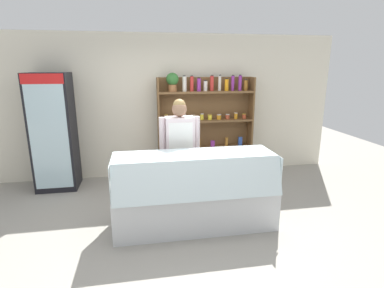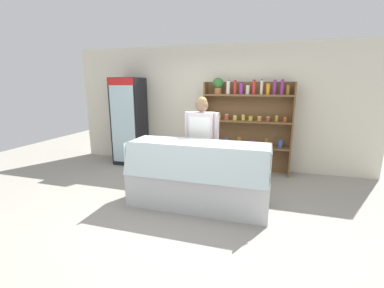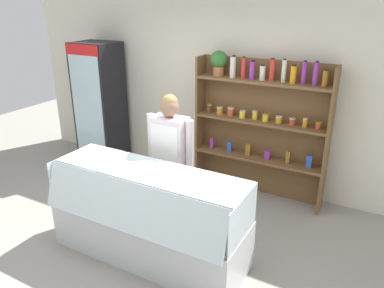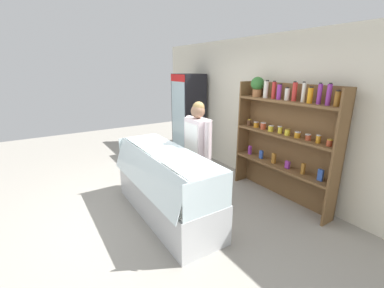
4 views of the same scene
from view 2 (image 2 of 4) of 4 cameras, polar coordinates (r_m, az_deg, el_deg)
name	(u,v)px [view 2 (image 2 of 4)]	position (r m, az deg, el deg)	size (l,w,h in m)	color
ground_plane	(185,203)	(4.22, -1.51, -12.99)	(12.00, 12.00, 0.00)	gray
back_wall	(214,107)	(5.90, 4.99, 8.10)	(6.80, 0.10, 2.70)	silver
drinks_fridge	(129,122)	(6.23, -13.73, 4.86)	(0.68, 0.59, 2.01)	black
shelving_unit	(245,120)	(5.54, 11.71, 5.20)	(1.81, 0.29, 2.00)	brown
deli_display_case	(197,187)	(4.03, 1.23, -9.44)	(2.13, 0.78, 1.01)	silver
shop_clerk	(201,136)	(4.45, 2.12, 1.71)	(0.61, 0.25, 1.66)	#2D2D38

